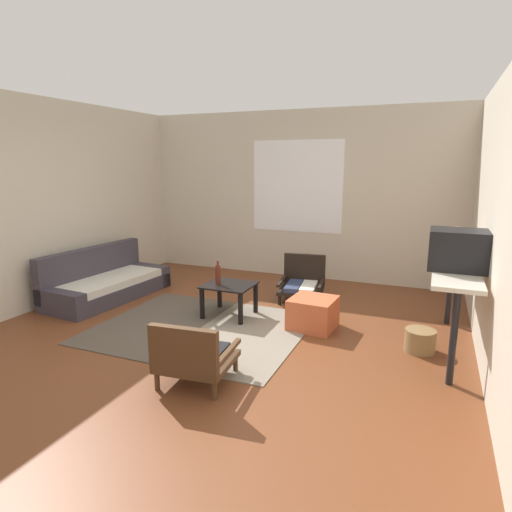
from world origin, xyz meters
name	(u,v)px	position (x,y,z in m)	size (l,w,h in m)	color
ground_plane	(211,341)	(0.00, 0.00, 0.00)	(7.80, 7.80, 0.00)	brown
far_wall_with_window	(298,195)	(0.00, 3.06, 1.35)	(5.60, 0.13, 2.70)	beige
side_wall_right	(505,226)	(2.66, 0.30, 1.35)	(0.12, 6.60, 2.70)	beige
side_wall_left	(39,204)	(-2.66, 0.30, 1.35)	(0.12, 6.60, 2.70)	beige
area_rug	(201,328)	(-0.28, 0.29, 0.01)	(2.32, 1.97, 0.01)	#4C4238
couch	(105,283)	(-2.11, 0.80, 0.21)	(0.88, 1.85, 0.70)	#38333D
coffee_table	(229,291)	(-0.16, 0.79, 0.33)	(0.59, 0.54, 0.41)	black
armchair_by_window	(302,281)	(0.47, 1.82, 0.25)	(0.67, 0.68, 0.60)	black
armchair_striped_foreground	(193,356)	(0.31, -0.88, 0.27)	(0.65, 0.64, 0.59)	#472D19
ottoman_orange	(313,313)	(0.90, 0.80, 0.18)	(0.49, 0.49, 0.36)	#BC5633
console_shelf	(455,276)	(2.34, 0.76, 0.78)	(0.42, 1.69, 0.87)	beige
crt_television	(458,250)	(2.34, 0.65, 1.06)	(0.52, 0.44, 0.38)	black
clay_vase	(455,247)	(2.34, 1.20, 0.99)	(0.26, 0.26, 0.33)	#A87047
glass_bottle	(218,274)	(-0.29, 0.74, 0.53)	(0.06, 0.06, 0.29)	#5B2319
wicker_basket	(420,340)	(2.07, 0.60, 0.11)	(0.30, 0.30, 0.23)	olive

